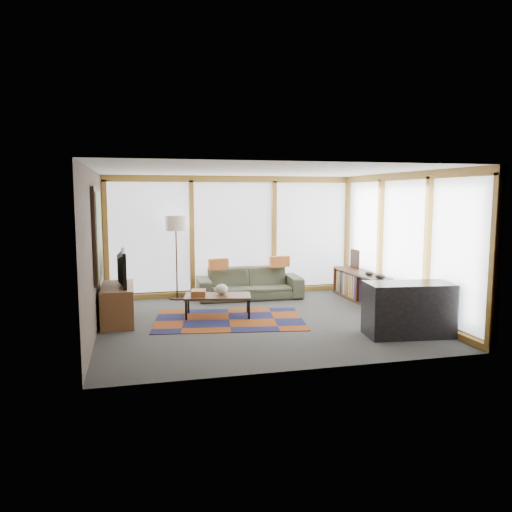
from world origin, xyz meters
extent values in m
plane|color=#2B2B29|center=(0.00, 0.00, 0.00)|extent=(5.50, 5.50, 0.00)
cube|color=#3D332C|center=(-2.75, 0.00, 1.30)|extent=(0.04, 5.00, 2.60)
cube|color=#3D332C|center=(0.00, -2.50, 1.30)|extent=(5.50, 0.04, 2.60)
cube|color=silver|center=(0.00, 0.00, 2.60)|extent=(5.50, 5.00, 0.04)
cube|color=white|center=(0.00, 2.47, 1.30)|extent=(5.30, 0.02, 2.35)
cube|color=white|center=(2.72, 0.00, 1.30)|extent=(0.02, 4.80, 2.35)
cube|color=black|center=(-2.71, 0.30, 1.55)|extent=(0.05, 1.35, 1.55)
cube|color=gold|center=(-2.69, 0.30, 1.55)|extent=(0.02, 1.20, 1.40)
cube|color=#6D2D0C|center=(-0.54, 0.20, 0.01)|extent=(2.81, 2.04, 0.01)
imported|color=#37392A|center=(0.24, 1.95, 0.32)|extent=(2.23, 0.94, 0.64)
cube|color=#BB6129|center=(-0.43, 1.94, 0.76)|extent=(0.43, 0.19, 0.23)
cube|color=#BB6129|center=(0.91, 1.97, 0.76)|extent=(0.44, 0.15, 0.24)
cube|color=brown|center=(-1.03, 0.52, 0.45)|extent=(0.31, 0.36, 0.11)
ellipsoid|color=beige|center=(-0.61, 0.53, 0.49)|extent=(0.24, 0.24, 0.20)
ellipsoid|color=black|center=(2.43, 0.31, 0.65)|extent=(0.20, 0.20, 0.10)
ellipsoid|color=black|center=(2.41, 0.72, 0.64)|extent=(0.21, 0.21, 0.09)
cube|color=black|center=(2.54, 1.68, 0.80)|extent=(0.07, 0.32, 0.41)
cube|color=brown|center=(-2.43, 0.52, 0.32)|extent=(0.54, 1.28, 0.64)
imported|color=black|center=(-2.42, 0.54, 0.95)|extent=(0.18, 1.06, 0.61)
cube|color=black|center=(2.01, -1.43, 0.42)|extent=(1.39, 0.77, 0.84)
camera|label=1|loc=(-2.14, -8.25, 2.21)|focal=35.00mm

